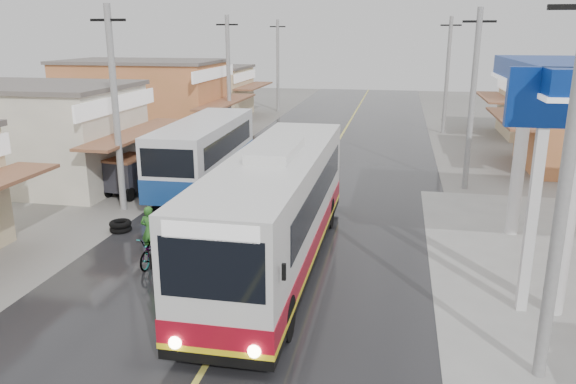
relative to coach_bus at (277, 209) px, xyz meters
The scene contains 11 objects.
ground 5.00m from the coach_bus, 94.47° to the right, with size 120.00×120.00×0.00m, color slate.
road 10.52m from the coach_bus, 92.01° to the left, with size 12.00×90.00×0.02m, color black.
centre_line 10.52m from the coach_bus, 92.01° to the left, with size 0.15×90.00×0.01m, color #D8CC4C.
shopfronts_left 18.98m from the coach_bus, 135.01° to the left, with size 11.00×44.00×5.20m, color #C5B687, non-canonical shape.
utility_poles_left 13.66m from the coach_bus, 122.95° to the left, with size 1.60×50.00×8.00m, color gray, non-canonical shape.
utility_poles_right 12.44m from the coach_bus, 57.35° to the left, with size 1.60×36.00×8.00m, color gray, non-canonical shape.
coach_bus is the anchor object (origin of this frame).
second_bus 9.86m from the coach_bus, 122.12° to the left, with size 2.73×9.25×3.05m.
cyclist 4.03m from the coach_bus, behind, with size 0.69×1.82×1.94m.
tricycle_near 10.34m from the coach_bus, 141.56° to the left, with size 1.76×2.41×1.70m.
tyre_stack 6.69m from the coach_bus, 163.27° to the left, with size 0.80×0.80×0.41m.
Camera 1 is at (3.81, -11.13, 6.99)m, focal length 35.00 mm.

